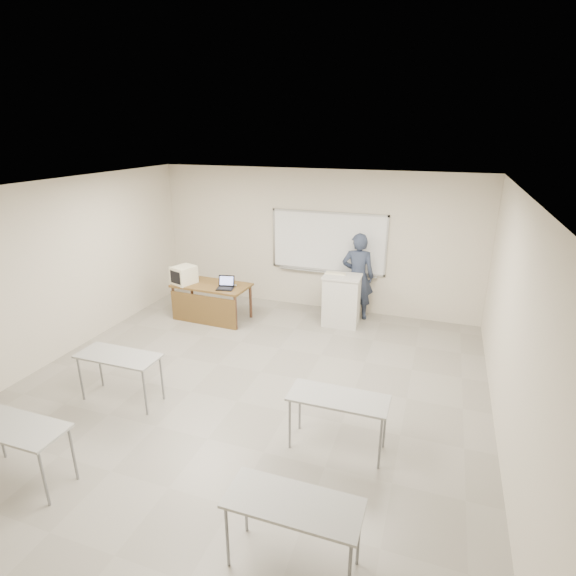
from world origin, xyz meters
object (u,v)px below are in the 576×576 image
at_px(whiteboard, 328,243).
at_px(keyboard, 336,273).
at_px(mouse, 234,285).
at_px(instructor_desk, 209,295).
at_px(crt_monitor, 184,275).
at_px(laptop, 226,286).
at_px(podium, 341,300).
at_px(presenter, 358,276).

xyz_separation_m(whiteboard, keyboard, (0.35, -0.71, -0.43)).
bearing_deg(mouse, instructor_desk, -171.69).
relative_size(crt_monitor, laptop, 1.37).
bearing_deg(instructor_desk, mouse, 20.79).
xyz_separation_m(laptop, keyboard, (2.05, 0.76, 0.24)).
height_order(instructor_desk, mouse, mouse).
xyz_separation_m(instructor_desk, keyboard, (2.45, 0.75, 0.49)).
relative_size(whiteboard, keyboard, 6.18).
distance_m(whiteboard, instructor_desk, 2.71).
distance_m(laptop, mouse, 0.20).
distance_m(whiteboard, laptop, 2.34).
bearing_deg(keyboard, mouse, -167.37).
bearing_deg(mouse, keyboard, 6.84).
relative_size(whiteboard, laptop, 7.66).
bearing_deg(crt_monitor, whiteboard, 48.47).
bearing_deg(whiteboard, laptop, -139.27).
distance_m(whiteboard, mouse, 2.18).
distance_m(podium, mouse, 2.18).
distance_m(laptop, keyboard, 2.20).
xyz_separation_m(instructor_desk, presenter, (2.82, 1.14, 0.35)).
height_order(instructor_desk, laptop, laptop).
bearing_deg(laptop, podium, 5.80).
xyz_separation_m(crt_monitor, mouse, (1.05, 0.17, -0.16)).
bearing_deg(mouse, whiteboard, 28.99).
bearing_deg(crt_monitor, laptop, 19.55).
xyz_separation_m(whiteboard, presenter, (0.72, -0.31, -0.57)).
relative_size(instructor_desk, presenter, 0.86).
bearing_deg(crt_monitor, keyboard, 33.74).
distance_m(crt_monitor, mouse, 1.07).
height_order(podium, presenter, presenter).
bearing_deg(instructor_desk, podium, 17.41).
xyz_separation_m(whiteboard, laptop, (-1.70, -1.46, -0.67)).
height_order(podium, keyboard, keyboard).
height_order(whiteboard, presenter, whiteboard).
relative_size(instructor_desk, podium, 1.50).
bearing_deg(keyboard, laptop, -163.70).
height_order(crt_monitor, laptop, crt_monitor).
xyz_separation_m(laptop, mouse, (0.10, 0.17, -0.04)).
bearing_deg(mouse, laptop, -128.55).
distance_m(podium, laptop, 2.32).
bearing_deg(whiteboard, crt_monitor, -151.09).
distance_m(mouse, presenter, 2.53).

